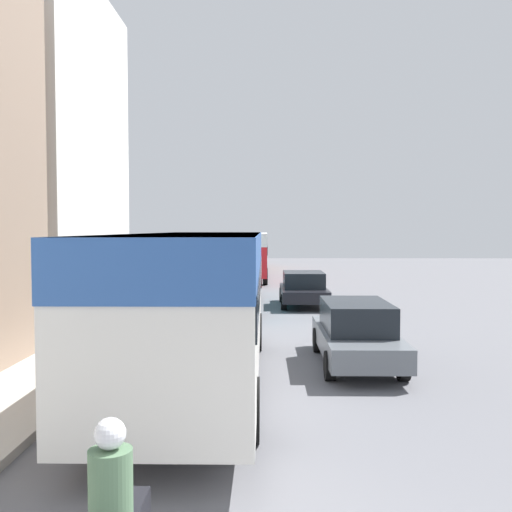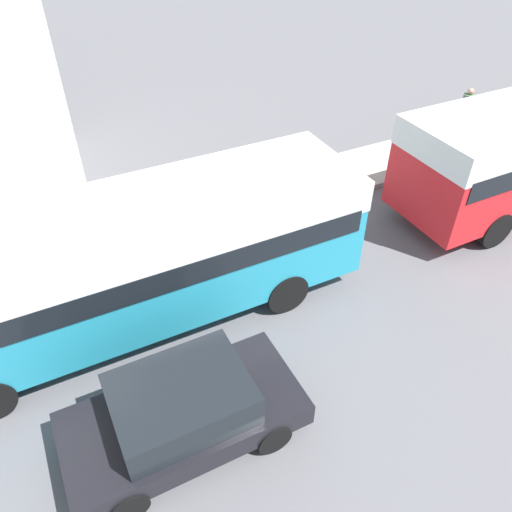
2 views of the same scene
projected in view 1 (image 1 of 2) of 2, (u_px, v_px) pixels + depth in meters
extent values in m
cube|color=silver|center=(22.00, 156.00, 19.84)|extent=(5.46, 8.34, 11.62)
cube|color=silver|center=(198.00, 297.00, 11.90)|extent=(2.56, 10.60, 2.66)
cube|color=#2D569E|center=(198.00, 253.00, 11.85)|extent=(2.59, 10.65, 0.80)
cube|color=black|center=(198.00, 281.00, 11.88)|extent=(2.61, 10.18, 0.58)
cylinder|color=black|center=(169.00, 332.00, 15.26)|extent=(0.28, 1.00, 1.00)
cylinder|color=black|center=(256.00, 332.00, 15.23)|extent=(0.28, 1.00, 1.00)
cylinder|color=black|center=(96.00, 409.00, 8.70)|extent=(0.28, 1.00, 1.00)
cylinder|color=black|center=(250.00, 410.00, 8.66)|extent=(0.28, 1.00, 1.00)
cube|color=teal|center=(228.00, 266.00, 24.10)|extent=(2.58, 9.87, 2.36)
cube|color=white|center=(228.00, 247.00, 24.06)|extent=(2.60, 9.92, 0.71)
cube|color=black|center=(228.00, 259.00, 24.08)|extent=(2.63, 9.48, 0.52)
cylinder|color=black|center=(208.00, 287.00, 27.23)|extent=(0.28, 1.00, 1.00)
cylinder|color=black|center=(257.00, 287.00, 27.19)|extent=(0.28, 1.00, 1.00)
cylinder|color=black|center=(191.00, 303.00, 21.11)|extent=(0.28, 1.00, 1.00)
cylinder|color=black|center=(255.00, 303.00, 21.08)|extent=(0.28, 1.00, 1.00)
cube|color=red|center=(247.00, 253.00, 35.89)|extent=(2.55, 9.13, 2.49)
cube|color=white|center=(247.00, 239.00, 35.85)|extent=(2.58, 9.17, 0.75)
cube|color=black|center=(247.00, 248.00, 35.88)|extent=(2.60, 8.76, 0.55)
cylinder|color=black|center=(231.00, 269.00, 38.80)|extent=(0.28, 1.00, 1.00)
cylinder|color=black|center=(265.00, 269.00, 38.76)|extent=(0.28, 1.00, 1.00)
cylinder|color=black|center=(225.00, 276.00, 33.15)|extent=(0.28, 1.00, 1.00)
cylinder|color=black|center=(265.00, 276.00, 33.11)|extent=(0.28, 1.00, 1.00)
cube|color=#EA5B23|center=(251.00, 248.00, 46.71)|extent=(2.52, 9.36, 2.41)
cube|color=white|center=(251.00, 238.00, 46.67)|extent=(2.54, 9.41, 0.72)
cube|color=black|center=(251.00, 244.00, 46.70)|extent=(2.57, 8.99, 0.53)
cylinder|color=black|center=(238.00, 261.00, 49.69)|extent=(0.28, 1.00, 1.00)
cylinder|color=black|center=(265.00, 261.00, 49.65)|extent=(0.28, 1.00, 1.00)
cylinder|color=black|center=(235.00, 265.00, 43.89)|extent=(0.28, 1.00, 1.00)
cylinder|color=black|center=(265.00, 265.00, 43.85)|extent=(0.28, 1.00, 1.00)
cylinder|color=#4C6B4C|center=(111.00, 486.00, 4.62)|extent=(0.36, 0.36, 0.60)
sphere|color=silver|center=(110.00, 434.00, 4.60)|extent=(0.26, 0.26, 0.26)
cube|color=slate|center=(356.00, 341.00, 13.61)|extent=(1.71, 4.57, 0.52)
cube|color=black|center=(356.00, 316.00, 13.59)|extent=(1.50, 2.51, 0.68)
cylinder|color=black|center=(403.00, 366.00, 12.20)|extent=(0.22, 0.64, 0.64)
cylinder|color=black|center=(330.00, 366.00, 12.22)|extent=(0.22, 0.64, 0.64)
cylinder|color=black|center=(377.00, 340.00, 15.03)|extent=(0.22, 0.64, 0.64)
cylinder|color=black|center=(318.00, 340.00, 15.05)|extent=(0.22, 0.64, 0.64)
cube|color=black|center=(303.00, 293.00, 24.05)|extent=(1.89, 4.05, 0.47)
cube|color=black|center=(304.00, 280.00, 24.02)|extent=(1.66, 2.23, 0.65)
cylinder|color=black|center=(282.00, 295.00, 25.33)|extent=(0.22, 0.64, 0.64)
cylinder|color=black|center=(321.00, 295.00, 25.30)|extent=(0.22, 0.64, 0.64)
cylinder|color=black|center=(284.00, 302.00, 22.82)|extent=(0.22, 0.64, 0.64)
cylinder|color=black|center=(327.00, 302.00, 22.79)|extent=(0.22, 0.64, 0.64)
cylinder|color=#232838|center=(200.00, 265.00, 41.85)|extent=(0.31, 0.31, 0.85)
cylinder|color=maroon|center=(200.00, 255.00, 41.81)|extent=(0.38, 0.38, 0.71)
sphere|color=tan|center=(200.00, 248.00, 41.79)|extent=(0.23, 0.23, 0.23)
cylinder|color=#232838|center=(187.00, 271.00, 37.03)|extent=(0.32, 0.32, 0.77)
cylinder|color=#4C6B4C|center=(187.00, 260.00, 37.00)|extent=(0.40, 0.40, 0.64)
sphere|color=tan|center=(187.00, 253.00, 36.98)|extent=(0.21, 0.21, 0.21)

